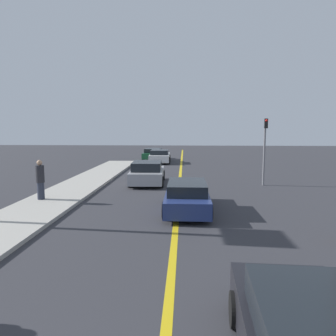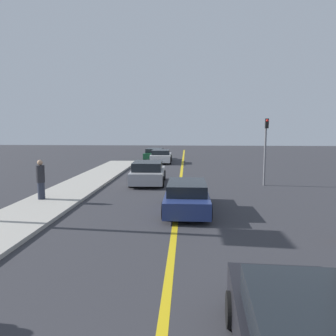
# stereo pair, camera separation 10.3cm
# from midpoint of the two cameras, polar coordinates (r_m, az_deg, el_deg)

# --- Properties ---
(road_center_line) EXTENTS (0.20, 60.00, 0.01)m
(road_center_line) POSITION_cam_midpoint_polar(r_m,az_deg,el_deg) (18.87, 1.82, -3.17)
(road_center_line) COLOR gold
(road_center_line) RESTS_ON ground_plane
(sidewalk_left) EXTENTS (2.62, 30.64, 0.14)m
(sidewalk_left) POSITION_cam_midpoint_polar(r_m,az_deg,el_deg) (17.30, -17.53, -4.22)
(sidewalk_left) COLOR #ADA89E
(sidewalk_left) RESTS_ON ground_plane
(car_ahead_center) EXTENTS (1.84, 4.44, 1.22)m
(car_ahead_center) POSITION_cam_midpoint_polar(r_m,az_deg,el_deg) (13.32, 3.11, -4.92)
(car_ahead_center) COLOR navy
(car_ahead_center) RESTS_ON ground_plane
(car_far_distant) EXTENTS (2.12, 4.10, 1.34)m
(car_far_distant) POSITION_cam_midpoint_polar(r_m,az_deg,el_deg) (19.62, -3.78, -0.88)
(car_far_distant) COLOR #9E9EA3
(car_far_distant) RESTS_ON ground_plane
(car_parked_left_lot) EXTENTS (2.03, 3.99, 1.24)m
(car_parked_left_lot) POSITION_cam_midpoint_polar(r_m,az_deg,el_deg) (31.10, -1.54, 2.03)
(car_parked_left_lot) COLOR silver
(car_parked_left_lot) RESTS_ON ground_plane
(car_oncoming_far) EXTENTS (2.09, 4.12, 1.18)m
(car_oncoming_far) POSITION_cam_midpoint_polar(r_m,az_deg,el_deg) (34.20, -2.64, 2.45)
(car_oncoming_far) COLOR #144728
(car_oncoming_far) RESTS_ON ground_plane
(pedestrian_far_standing) EXTENTS (0.37, 0.37, 1.78)m
(pedestrian_far_standing) POSITION_cam_midpoint_polar(r_m,az_deg,el_deg) (15.78, -21.53, -1.91)
(pedestrian_far_standing) COLOR #282D3D
(pedestrian_far_standing) RESTS_ON sidewalk_left
(traffic_light) EXTENTS (0.18, 0.40, 3.86)m
(traffic_light) POSITION_cam_midpoint_polar(r_m,az_deg,el_deg) (19.60, 16.35, 3.94)
(traffic_light) COLOR slate
(traffic_light) RESTS_ON ground_plane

